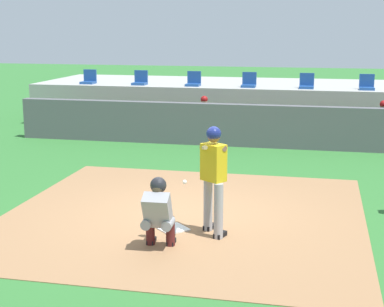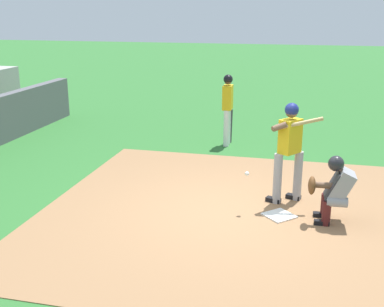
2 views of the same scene
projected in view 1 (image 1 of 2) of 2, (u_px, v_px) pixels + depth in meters
name	position (u px, v px, depth m)	size (l,w,h in m)	color
ground_plane	(184.00, 215.00, 10.70)	(80.00, 80.00, 0.00)	#2D6B2D
dirt_infield	(184.00, 215.00, 10.70)	(6.40, 6.40, 0.01)	#936B47
home_plate	(173.00, 229.00, 9.93)	(0.44, 0.44, 0.02)	white
batter_at_plate	(213.00, 173.00, 9.50)	(0.53, 0.91, 1.80)	#99999E
catcher_crouched	(158.00, 210.00, 9.02)	(0.49, 1.77, 1.13)	gray
dugout_wall	(236.00, 125.00, 16.78)	(13.00, 0.30, 1.20)	#59595E
dugout_bench	(240.00, 132.00, 17.81)	(11.80, 0.44, 0.45)	olive
dugout_player_0	(203.00, 117.00, 17.80)	(0.49, 0.70, 1.30)	#939399
dugout_player_1	(383.00, 123.00, 16.71)	(0.49, 0.70, 1.30)	#939399
stands_platform	(254.00, 103.00, 20.96)	(15.00, 4.40, 1.40)	#9E9E99
stadium_seat_0	(89.00, 80.00, 20.50)	(0.46, 0.46, 0.48)	#1E478C
stadium_seat_1	(140.00, 81.00, 20.11)	(0.46, 0.46, 0.48)	#1E478C
stadium_seat_2	(193.00, 82.00, 19.72)	(0.46, 0.46, 0.48)	#1E478C
stadium_seat_3	(249.00, 83.00, 19.33)	(0.46, 0.46, 0.48)	#1E478C
stadium_seat_4	(307.00, 84.00, 18.94)	(0.46, 0.46, 0.48)	#1E478C
stadium_seat_5	(367.00, 85.00, 18.55)	(0.46, 0.46, 0.48)	#1E478C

